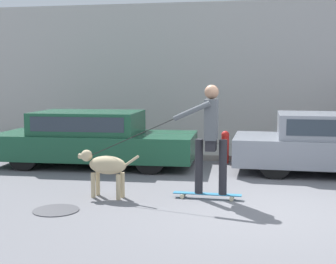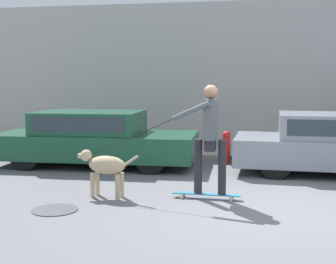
{
  "view_description": "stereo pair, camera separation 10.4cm",
  "coord_description": "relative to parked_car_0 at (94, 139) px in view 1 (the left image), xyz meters",
  "views": [
    {
      "loc": [
        -0.23,
        -6.67,
        1.87
      ],
      "look_at": [
        -1.68,
        1.41,
        0.95
      ],
      "focal_mm": 50.0,
      "sensor_mm": 36.0,
      "label": 1
    },
    {
      "loc": [
        -0.13,
        -6.65,
        1.87
      ],
      "look_at": [
        -1.68,
        1.41,
        0.95
      ],
      "focal_mm": 50.0,
      "sensor_mm": 36.0,
      "label": 2
    }
  ],
  "objects": [
    {
      "name": "sidewalk_curb",
      "position": [
        3.59,
        1.99,
        -0.52
      ],
      "size": [
        30.0,
        1.91,
        0.13
      ],
      "color": "gray",
      "rests_on": "ground_plane"
    },
    {
      "name": "back_wall",
      "position": [
        3.59,
        3.11,
        1.38
      ],
      "size": [
        32.0,
        0.3,
        3.92
      ],
      "color": "#B2ADA8",
      "rests_on": "ground_plane"
    },
    {
      "name": "skateboarder",
      "position": [
        2.74,
        -2.44,
        0.45
      ],
      "size": [
        2.47,
        0.52,
        1.79
      ],
      "rotation": [
        0.0,
        0.0,
        3.11
      ],
      "color": "beige",
      "rests_on": "ground_plane"
    },
    {
      "name": "parked_car_0",
      "position": [
        0.0,
        0.0,
        0.0
      ],
      "size": [
        4.33,
        1.88,
        1.19
      ],
      "rotation": [
        0.0,
        0.0,
        0.03
      ],
      "color": "black",
      "rests_on": "ground_plane"
    },
    {
      "name": "manhole_cover",
      "position": [
        0.63,
        -3.5,
        -0.58
      ],
      "size": [
        0.66,
        0.66,
        0.01
      ],
      "color": "#38383D",
      "rests_on": "ground_plane"
    },
    {
      "name": "fire_hydrant",
      "position": [
        2.8,
        0.79,
        -0.2
      ],
      "size": [
        0.18,
        0.18,
        0.73
      ],
      "color": "red",
      "rests_on": "ground_plane"
    },
    {
      "name": "dog",
      "position": [
        1.1,
        -2.63,
        -0.08
      ],
      "size": [
        1.04,
        0.38,
        0.75
      ],
      "rotation": [
        0.0,
        0.0,
        2.99
      ],
      "color": "tan",
      "rests_on": "ground_plane"
    },
    {
      "name": "ground_plane",
      "position": [
        3.59,
        -2.98,
        -0.58
      ],
      "size": [
        36.0,
        36.0,
        0.0
      ],
      "primitive_type": "plane",
      "color": "slate"
    }
  ]
}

